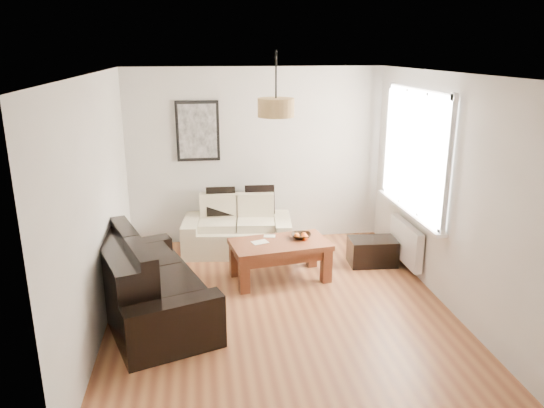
{
  "coord_description": "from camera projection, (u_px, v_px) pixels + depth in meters",
  "views": [
    {
      "loc": [
        -0.84,
        -5.27,
        2.84
      ],
      "look_at": [
        0.0,
        0.6,
        1.05
      ],
      "focal_mm": 34.05,
      "sensor_mm": 36.0,
      "label": 1
    }
  ],
  "objects": [
    {
      "name": "papers",
      "position": [
        260.0,
        242.0,
        6.49
      ],
      "size": [
        0.23,
        0.2,
        0.01
      ],
      "primitive_type": "cube",
      "rotation": [
        0.0,
        0.0,
        0.33
      ],
      "color": "silver",
      "rests_on": "coffee_table"
    },
    {
      "name": "sofa_leather",
      "position": [
        150.0,
        279.0,
        5.62
      ],
      "size": [
        1.57,
        2.2,
        0.86
      ],
      "primitive_type": null,
      "rotation": [
        0.0,
        0.0,
        1.91
      ],
      "color": "black",
      "rests_on": "floor"
    },
    {
      "name": "pendant_shade",
      "position": [
        276.0,
        108.0,
        5.57
      ],
      "size": [
        0.4,
        0.4,
        0.2
      ],
      "primitive_type": "cylinder",
      "color": "tan",
      "rests_on": "ceiling"
    },
    {
      "name": "loveseat_cream",
      "position": [
        237.0,
        226.0,
        7.46
      ],
      "size": [
        1.62,
        1.0,
        0.77
      ],
      "primitive_type": null,
      "rotation": [
        0.0,
        0.0,
        -0.11
      ],
      "color": "beige",
      "rests_on": "floor"
    },
    {
      "name": "orange_b",
      "position": [
        304.0,
        235.0,
        6.62
      ],
      "size": [
        0.09,
        0.09,
        0.08
      ],
      "primitive_type": "sphere",
      "rotation": [
        0.0,
        0.0,
        0.2
      ],
      "color": "#E25913",
      "rests_on": "fruit_bowl"
    },
    {
      "name": "wall_back",
      "position": [
        256.0,
        156.0,
        7.68
      ],
      "size": [
        3.8,
        0.04,
        2.6
      ],
      "primitive_type": null,
      "color": "silver",
      "rests_on": "floor"
    },
    {
      "name": "cushion_right",
      "position": [
        260.0,
        200.0,
        7.59
      ],
      "size": [
        0.43,
        0.15,
        0.43
      ],
      "primitive_type": "cube",
      "rotation": [
        0.0,
        0.0,
        -0.05
      ],
      "color": "black",
      "rests_on": "loveseat_cream"
    },
    {
      "name": "poster",
      "position": [
        198.0,
        131.0,
        7.42
      ],
      "size": [
        0.62,
        0.04,
        0.87
      ],
      "primitive_type": null,
      "color": "black",
      "rests_on": "wall_back"
    },
    {
      "name": "wall_left",
      "position": [
        97.0,
        205.0,
        5.29
      ],
      "size": [
        0.04,
        4.5,
        2.6
      ],
      "primitive_type": null,
      "color": "silver",
      "rests_on": "floor"
    },
    {
      "name": "ottoman",
      "position": [
        372.0,
        251.0,
        7.05
      ],
      "size": [
        0.65,
        0.44,
        0.36
      ],
      "primitive_type": "cube",
      "rotation": [
        0.0,
        0.0,
        -0.06
      ],
      "color": "black",
      "rests_on": "floor"
    },
    {
      "name": "orange_a",
      "position": [
        305.0,
        237.0,
        6.55
      ],
      "size": [
        0.1,
        0.1,
        0.08
      ],
      "primitive_type": "sphere",
      "rotation": [
        0.0,
        0.0,
        -0.29
      ],
      "color": "#FF5D15",
      "rests_on": "fruit_bowl"
    },
    {
      "name": "wall_front",
      "position": [
        333.0,
        291.0,
        3.42
      ],
      "size": [
        3.8,
        0.04,
        2.6
      ],
      "primitive_type": null,
      "color": "silver",
      "rests_on": "floor"
    },
    {
      "name": "floor",
      "position": [
        279.0,
        306.0,
        5.93
      ],
      "size": [
        4.5,
        4.5,
        0.0
      ],
      "primitive_type": "plane",
      "color": "brown",
      "rests_on": "ground"
    },
    {
      "name": "ceiling",
      "position": [
        280.0,
        74.0,
        5.17
      ],
      "size": [
        3.8,
        4.5,
        0.0
      ],
      "primitive_type": null,
      "color": "white",
      "rests_on": "floor"
    },
    {
      "name": "orange_c",
      "position": [
        297.0,
        236.0,
        6.61
      ],
      "size": [
        0.09,
        0.09,
        0.07
      ],
      "primitive_type": "sphere",
      "rotation": [
        0.0,
        0.0,
        0.33
      ],
      "color": "orange",
      "rests_on": "fruit_bowl"
    },
    {
      "name": "coffee_table",
      "position": [
        280.0,
        260.0,
        6.58
      ],
      "size": [
        1.31,
        0.84,
        0.5
      ],
      "primitive_type": null,
      "rotation": [
        0.0,
        0.0,
        0.15
      ],
      "color": "brown",
      "rests_on": "floor"
    },
    {
      "name": "window_bay",
      "position": [
        416.0,
        152.0,
        6.47
      ],
      "size": [
        0.14,
        1.9,
        1.6
      ],
      "primitive_type": null,
      "color": "white",
      "rests_on": "wall_right"
    },
    {
      "name": "fruit_bowl",
      "position": [
        301.0,
        236.0,
        6.62
      ],
      "size": [
        0.3,
        0.3,
        0.06
      ],
      "primitive_type": "imported",
      "rotation": [
        0.0,
        0.0,
        -0.18
      ],
      "color": "black",
      "rests_on": "coffee_table"
    },
    {
      "name": "cushion_left",
      "position": [
        221.0,
        201.0,
        7.51
      ],
      "size": [
        0.42,
        0.14,
        0.42
      ],
      "primitive_type": "cube",
      "rotation": [
        0.0,
        0.0,
        -0.02
      ],
      "color": "black",
      "rests_on": "loveseat_cream"
    },
    {
      "name": "radiator",
      "position": [
        406.0,
        242.0,
        6.82
      ],
      "size": [
        0.1,
        0.9,
        0.52
      ],
      "primitive_type": "cube",
      "color": "white",
      "rests_on": "wall_right"
    },
    {
      "name": "wall_right",
      "position": [
        446.0,
        191.0,
        5.81
      ],
      "size": [
        0.04,
        4.5,
        2.6
      ],
      "primitive_type": null,
      "color": "silver",
      "rests_on": "floor"
    }
  ]
}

